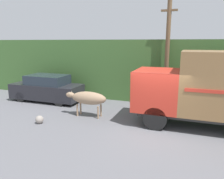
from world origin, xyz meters
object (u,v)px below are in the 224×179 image
(cargo_truck, at_px, (218,88))
(parked_suv, at_px, (47,89))
(pedestrian_on_hill, at_px, (141,91))
(brown_cow, at_px, (88,98))
(utility_pole, at_px, (167,52))
(roadside_rock, at_px, (39,120))

(cargo_truck, relative_size, parked_suv, 1.45)
(cargo_truck, relative_size, pedestrian_on_hill, 4.37)
(brown_cow, distance_m, utility_pole, 5.26)
(pedestrian_on_hill, bearing_deg, brown_cow, 46.36)
(cargo_truck, xyz_separation_m, parked_suv, (-9.85, 1.41, -1.03))
(brown_cow, distance_m, pedestrian_on_hill, 3.73)
(brown_cow, height_order, utility_pole, utility_pole)
(parked_suv, xyz_separation_m, utility_pole, (7.36, 1.37, 2.40))
(cargo_truck, bearing_deg, pedestrian_on_hill, 144.15)
(brown_cow, relative_size, pedestrian_on_hill, 1.46)
(roadside_rock, bearing_deg, parked_suv, 120.86)
(brown_cow, xyz_separation_m, parked_suv, (-3.83, 1.80, -0.14))
(brown_cow, height_order, parked_suv, parked_suv)
(roadside_rock, bearing_deg, brown_cow, 44.92)
(parked_suv, relative_size, roadside_rock, 12.31)
(roadside_rock, bearing_deg, pedestrian_on_hill, 51.18)
(cargo_truck, xyz_separation_m, pedestrian_on_hill, (-3.90, 2.67, -1.02))
(pedestrian_on_hill, height_order, utility_pole, utility_pole)
(pedestrian_on_hill, relative_size, utility_pole, 0.25)
(parked_suv, relative_size, pedestrian_on_hill, 3.00)
(cargo_truck, height_order, utility_pole, utility_pole)
(pedestrian_on_hill, xyz_separation_m, roadside_rock, (-3.85, -4.78, -0.65))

